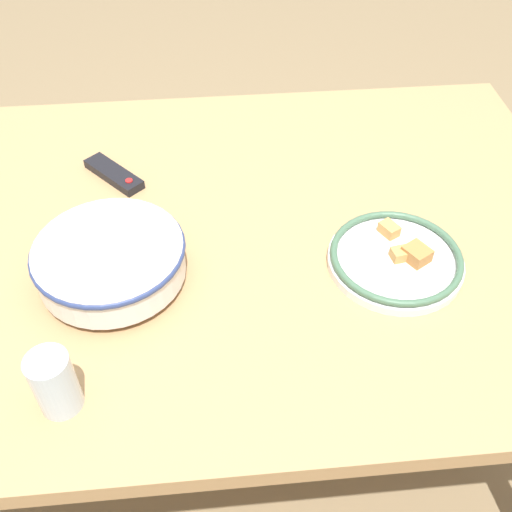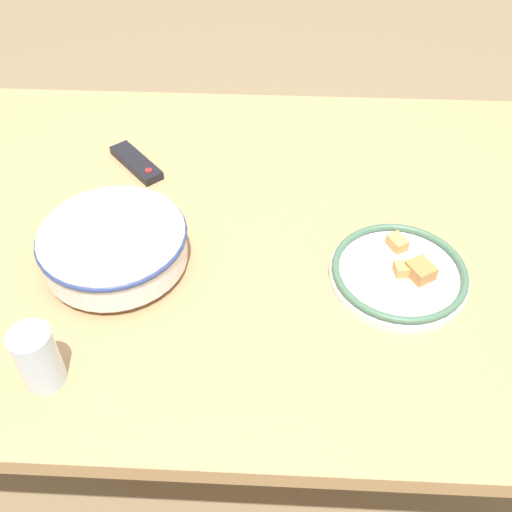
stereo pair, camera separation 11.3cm
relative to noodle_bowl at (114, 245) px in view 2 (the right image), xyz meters
name	(u,v)px [view 2 (the right image)]	position (x,y,z in m)	size (l,w,h in m)	color
ground_plane	(241,405)	(0.22, 0.12, -0.75)	(8.00, 8.00, 0.00)	#7F6B4C
dining_table	(236,249)	(0.22, 0.12, -0.11)	(1.53, 1.06, 0.70)	tan
noodle_bowl	(114,245)	(0.00, 0.00, 0.00)	(0.28, 0.28, 0.08)	silver
food_plate	(399,273)	(0.54, -0.02, -0.03)	(0.26, 0.26, 0.05)	white
tv_remote	(136,163)	(-0.02, 0.31, -0.04)	(0.14, 0.15, 0.02)	black
drinking_glass	(38,358)	(-0.06, -0.27, 0.01)	(0.07, 0.07, 0.12)	silver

